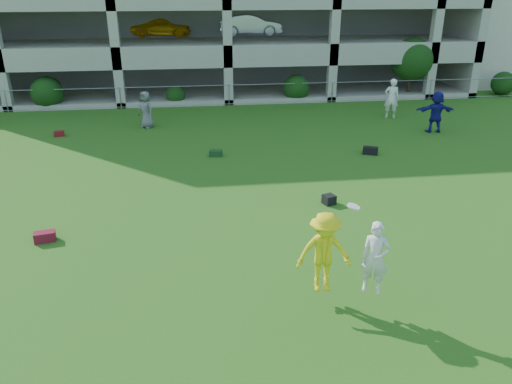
{
  "coord_description": "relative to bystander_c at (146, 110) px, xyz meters",
  "views": [
    {
      "loc": [
        -2.1,
        -9.06,
        6.57
      ],
      "look_at": [
        -0.53,
        3.0,
        1.4
      ],
      "focal_mm": 35.0,
      "sensor_mm": 36.0,
      "label": 1
    }
  ],
  "objects": [
    {
      "name": "ground",
      "position": [
        4.31,
        -14.88,
        -0.88
      ],
      "size": [
        100.0,
        100.0,
        0.0
      ],
      "primitive_type": "plane",
      "color": "#235114",
      "rests_on": "ground"
    },
    {
      "name": "bystander_c",
      "position": [
        0.0,
        0.0,
        0.0
      ],
      "size": [
        1.01,
        0.99,
        1.76
      ],
      "primitive_type": "imported",
      "rotation": [
        0.0,
        0.0,
        -0.72
      ],
      "color": "slate",
      "rests_on": "ground"
    },
    {
      "name": "bystander_d",
      "position": [
        13.4,
        -2.52,
        0.08
      ],
      "size": [
        1.81,
        0.71,
        1.91
      ],
      "primitive_type": "imported",
      "rotation": [
        0.0,
        0.0,
        3.06
      ],
      "color": "navy",
      "rests_on": "ground"
    },
    {
      "name": "bystander_e",
      "position": [
        12.34,
        0.25,
        0.13
      ],
      "size": [
        0.84,
        0.67,
        2.02
      ],
      "primitive_type": "imported",
      "rotation": [
        0.0,
        0.0,
        2.87
      ],
      "color": "white",
      "rests_on": "ground"
    },
    {
      "name": "bag_red_a",
      "position": [
        -1.96,
        -11.28,
        -0.74
      ],
      "size": [
        0.6,
        0.4,
        0.28
      ],
      "primitive_type": "cube",
      "rotation": [
        0.0,
        0.0,
        0.2
      ],
      "color": "maroon",
      "rests_on": "ground"
    },
    {
      "name": "crate_d",
      "position": [
        6.38,
        -9.88,
        -0.73
      ],
      "size": [
        0.45,
        0.45,
        0.3
      ],
      "primitive_type": "cube",
      "rotation": [
        0.0,
        0.0,
        0.35
      ],
      "color": "black",
      "rests_on": "ground"
    },
    {
      "name": "bag_black_e",
      "position": [
        9.36,
        -5.28,
        -0.73
      ],
      "size": [
        0.67,
        0.51,
        0.3
      ],
      "primitive_type": "cube",
      "rotation": [
        0.0,
        0.0,
        -0.41
      ],
      "color": "black",
      "rests_on": "ground"
    },
    {
      "name": "bag_red_f",
      "position": [
        -3.89,
        -0.97,
        -0.76
      ],
      "size": [
        0.5,
        0.37,
        0.24
      ],
      "primitive_type": "cube",
      "rotation": [
        0.0,
        0.0,
        0.22
      ],
      "color": "#5C0F18",
      "rests_on": "ground"
    },
    {
      "name": "bag_green_g",
      "position": [
        3.06,
        -4.71,
        -0.75
      ],
      "size": [
        0.55,
        0.38,
        0.25
      ],
      "primitive_type": "cube",
      "rotation": [
        0.0,
        0.0,
        -0.18
      ],
      "color": "#12331E",
      "rests_on": "ground"
    },
    {
      "name": "frisbee_contest",
      "position": [
        5.01,
        -15.08,
        0.4
      ],
      "size": [
        1.9,
        1.09,
        2.0
      ],
      "color": "yellow",
      "rests_on": "ground"
    },
    {
      "name": "fence",
      "position": [
        4.31,
        4.12,
        -0.27
      ],
      "size": [
        36.06,
        0.06,
        1.2
      ],
      "color": "gray",
      "rests_on": "ground"
    },
    {
      "name": "shrub_row",
      "position": [
        8.9,
        4.82,
        0.63
      ],
      "size": [
        34.38,
        2.52,
        3.5
      ],
      "color": "#163D11",
      "rests_on": "ground"
    }
  ]
}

